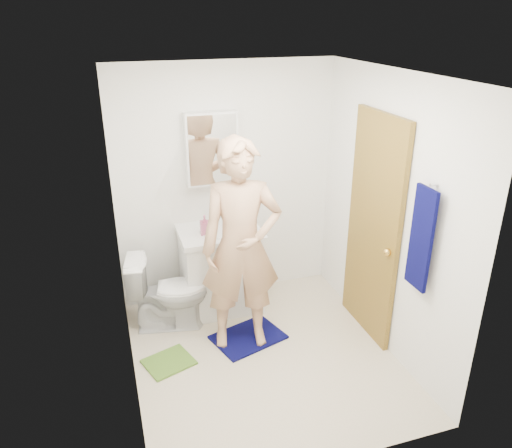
{
  "coord_description": "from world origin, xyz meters",
  "views": [
    {
      "loc": [
        -1.15,
        -3.38,
        2.81
      ],
      "look_at": [
        0.01,
        0.25,
        1.17
      ],
      "focal_mm": 35.0,
      "sensor_mm": 36.0,
      "label": 1
    }
  ],
  "objects_px": {
    "vanity_cabinet": "(221,271)",
    "man": "(241,247)",
    "toilet": "(168,292)",
    "medicine_cabinet": "(212,149)",
    "toothbrush_cup": "(244,219)",
    "towel": "(421,239)",
    "soap_dispenser": "(205,225)"
  },
  "relations": [
    {
      "from": "vanity_cabinet",
      "to": "man",
      "type": "xyz_separation_m",
      "value": [
        0.03,
        -0.64,
        0.56
      ]
    },
    {
      "from": "toilet",
      "to": "man",
      "type": "distance_m",
      "value": 0.95
    },
    {
      "from": "toilet",
      "to": "man",
      "type": "height_order",
      "value": "man"
    },
    {
      "from": "toilet",
      "to": "toothbrush_cup",
      "type": "bearing_deg",
      "value": -61.26
    },
    {
      "from": "soap_dispenser",
      "to": "medicine_cabinet",
      "type": "bearing_deg",
      "value": 60.46
    },
    {
      "from": "toilet",
      "to": "soap_dispenser",
      "type": "height_order",
      "value": "soap_dispenser"
    },
    {
      "from": "medicine_cabinet",
      "to": "towel",
      "type": "bearing_deg",
      "value": -55.39
    },
    {
      "from": "soap_dispenser",
      "to": "man",
      "type": "xyz_separation_m",
      "value": [
        0.19,
        -0.6,
        0.02
      ]
    },
    {
      "from": "medicine_cabinet",
      "to": "towel",
      "type": "relative_size",
      "value": 0.87
    },
    {
      "from": "toothbrush_cup",
      "to": "man",
      "type": "height_order",
      "value": "man"
    },
    {
      "from": "medicine_cabinet",
      "to": "man",
      "type": "distance_m",
      "value": 1.08
    },
    {
      "from": "toothbrush_cup",
      "to": "soap_dispenser",
      "type": "bearing_deg",
      "value": -162.25
    },
    {
      "from": "soap_dispenser",
      "to": "toothbrush_cup",
      "type": "height_order",
      "value": "soap_dispenser"
    },
    {
      "from": "vanity_cabinet",
      "to": "toilet",
      "type": "distance_m",
      "value": 0.59
    },
    {
      "from": "medicine_cabinet",
      "to": "man",
      "type": "xyz_separation_m",
      "value": [
        0.03,
        -0.87,
        -0.64
      ]
    },
    {
      "from": "vanity_cabinet",
      "to": "toothbrush_cup",
      "type": "height_order",
      "value": "toothbrush_cup"
    },
    {
      "from": "towel",
      "to": "man",
      "type": "relative_size",
      "value": 0.43
    },
    {
      "from": "towel",
      "to": "toilet",
      "type": "height_order",
      "value": "towel"
    },
    {
      "from": "vanity_cabinet",
      "to": "medicine_cabinet",
      "type": "bearing_deg",
      "value": 90.0
    },
    {
      "from": "vanity_cabinet",
      "to": "towel",
      "type": "bearing_deg",
      "value": -51.53
    },
    {
      "from": "toilet",
      "to": "vanity_cabinet",
      "type": "bearing_deg",
      "value": -61.37
    },
    {
      "from": "medicine_cabinet",
      "to": "toothbrush_cup",
      "type": "bearing_deg",
      "value": -25.71
    },
    {
      "from": "toilet",
      "to": "medicine_cabinet",
      "type": "bearing_deg",
      "value": -43.4
    },
    {
      "from": "vanity_cabinet",
      "to": "medicine_cabinet",
      "type": "height_order",
      "value": "medicine_cabinet"
    },
    {
      "from": "vanity_cabinet",
      "to": "soap_dispenser",
      "type": "distance_m",
      "value": 0.57
    },
    {
      "from": "toilet",
      "to": "toothbrush_cup",
      "type": "xyz_separation_m",
      "value": [
        0.83,
        0.28,
        0.53
      ]
    },
    {
      "from": "medicine_cabinet",
      "to": "soap_dispenser",
      "type": "distance_m",
      "value": 0.72
    },
    {
      "from": "vanity_cabinet",
      "to": "toothbrush_cup",
      "type": "xyz_separation_m",
      "value": [
        0.27,
        0.09,
        0.5
      ]
    },
    {
      "from": "towel",
      "to": "soap_dispenser",
      "type": "height_order",
      "value": "towel"
    },
    {
      "from": "medicine_cabinet",
      "to": "toothbrush_cup",
      "type": "distance_m",
      "value": 0.76
    },
    {
      "from": "toilet",
      "to": "soap_dispenser",
      "type": "xyz_separation_m",
      "value": [
        0.4,
        0.14,
        0.58
      ]
    },
    {
      "from": "medicine_cabinet",
      "to": "towel",
      "type": "xyz_separation_m",
      "value": [
        1.18,
        -1.71,
        -0.35
      ]
    }
  ]
}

